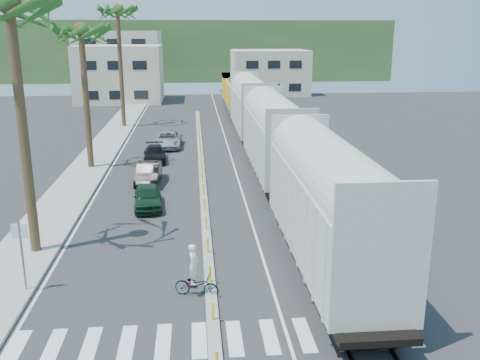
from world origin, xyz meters
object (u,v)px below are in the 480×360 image
object	(u,v)px
car_lead	(148,197)
car_second	(148,173)
street_sign	(21,246)
cyclist	(196,280)

from	to	relation	value
car_lead	car_second	xyz separation A→B (m)	(-0.35, 5.22, 0.05)
street_sign	car_lead	world-z (taller)	street_sign
car_lead	cyclist	size ratio (longest dim) A/B	1.88
street_sign	car_lead	bearing A→B (deg)	68.67
street_sign	cyclist	xyz separation A→B (m)	(6.73, -0.85, -1.30)
car_lead	car_second	size ratio (longest dim) A/B	0.93
car_second	cyclist	bearing A→B (deg)	-77.80
cyclist	car_second	bearing A→B (deg)	27.73
street_sign	car_lead	distance (m)	11.08
car_lead	car_second	world-z (taller)	car_second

